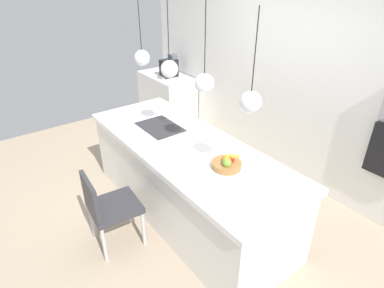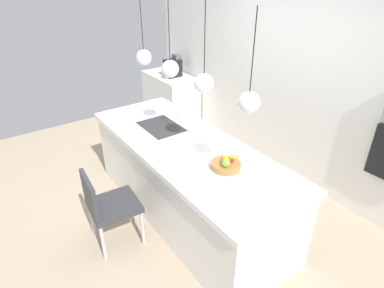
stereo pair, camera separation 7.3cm
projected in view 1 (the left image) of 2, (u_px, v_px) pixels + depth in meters
name	position (u px, v px, depth m)	size (l,w,h in m)	color
floor	(187.00, 211.00, 3.88)	(6.60, 6.60, 0.00)	tan
back_wall	(291.00, 80.00, 4.12)	(6.00, 0.10, 2.60)	white
kitchen_island	(187.00, 179.00, 3.66)	(2.74, 1.02, 0.91)	white
sink_basin	(160.00, 127.00, 3.82)	(0.56, 0.40, 0.02)	#2D2D30
faucet	(175.00, 111.00, 3.86)	(0.02, 0.17, 0.22)	silver
fruit_bowl	(227.00, 163.00, 3.03)	(0.28, 0.28, 0.16)	#9E6B38
side_counter	(167.00, 97.00, 6.03)	(1.10, 0.60, 0.85)	white
coffee_machine	(169.00, 68.00, 5.68)	(0.20, 0.35, 0.38)	black
chair_near	(108.00, 206.00, 3.19)	(0.48, 0.51, 0.86)	#333338
pendant_light_left	(142.00, 58.00, 3.68)	(0.18, 0.18, 0.78)	silver
pendant_light_center_left	(169.00, 69.00, 3.28)	(0.18, 0.18, 0.78)	silver
pendant_light_center_right	(204.00, 83.00, 2.88)	(0.18, 0.18, 0.78)	silver
pendant_light_right	(251.00, 102.00, 2.48)	(0.18, 0.18, 0.78)	silver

